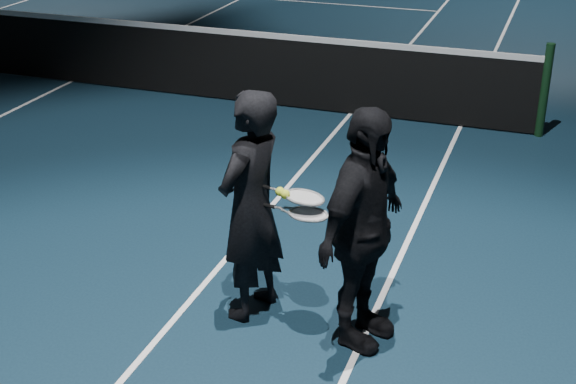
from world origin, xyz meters
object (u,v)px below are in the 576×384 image
player_a (251,207)px  racket_upper (304,197)px  racket_lower (308,214)px  tennis_balls (283,190)px  player_b (363,231)px

player_a → racket_upper: (0.40, -0.00, 0.14)m
racket_lower → tennis_balls: 0.24m
player_b → player_a: bearing=98.3°
racket_upper → tennis_balls: size_ratio=5.67×
player_b → tennis_balls: size_ratio=14.44×
player_a → racket_upper: 0.43m
player_a → player_b: size_ratio=1.00×
player_a → tennis_balls: (0.25, -0.02, 0.18)m
player_b → racket_upper: (-0.44, 0.09, 0.14)m
player_a → player_b: bearing=97.6°
player_b → racket_lower: 0.40m
racket_lower → racket_upper: size_ratio=1.00×
racket_lower → racket_upper: racket_upper is taller
racket_upper → tennis_balls: bearing=-170.4°
racket_lower → racket_upper: bearing=141.3°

